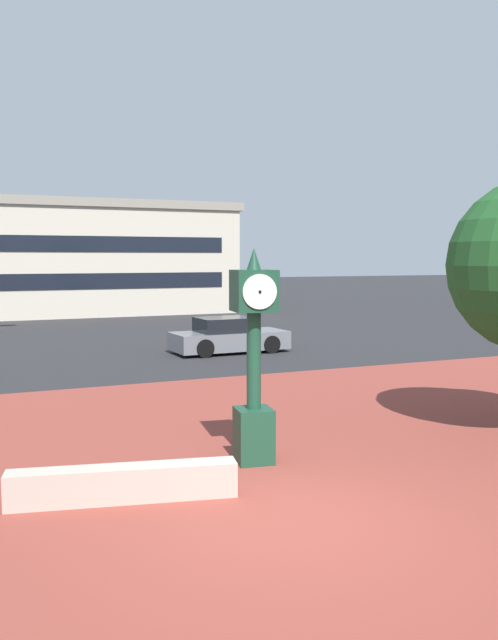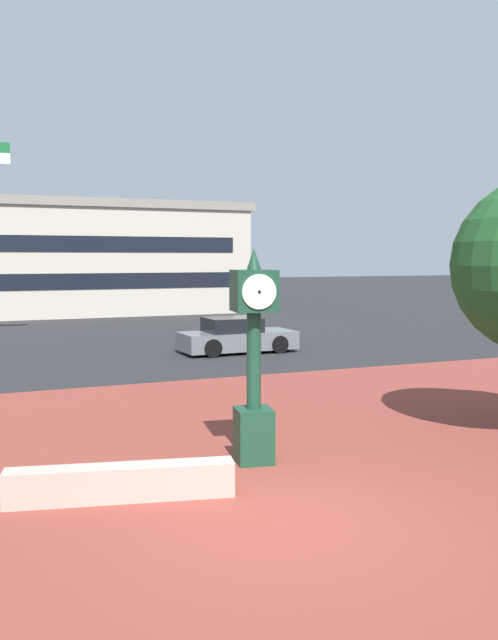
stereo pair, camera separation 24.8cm
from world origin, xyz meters
name	(u,v)px [view 2 (the right image)]	position (x,y,z in m)	size (l,w,h in m)	color
ground_plane	(280,520)	(0.00, 0.00, 0.00)	(200.00, 200.00, 0.00)	#262628
plaza_brick_paving	(205,456)	(0.00, 3.05, 0.00)	(44.00, 14.10, 0.01)	brown
planter_wall	(121,483)	(-1.77, 1.52, 0.25)	(3.20, 0.40, 0.50)	#ADA393
street_clock	(254,359)	(0.65, 2.43, 1.74)	(0.78, 0.82, 3.58)	#19422D
car_street_near	(236,337)	(5.16, 14.75, 0.57)	(4.18, 1.94, 1.28)	slate
civic_building	(37,258)	(0.33, 37.88, 3.41)	(24.64, 14.48, 6.80)	beige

